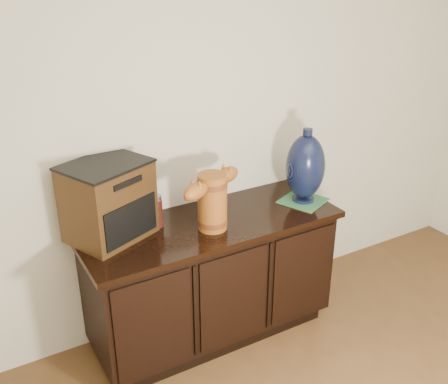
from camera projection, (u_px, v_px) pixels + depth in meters
sideboard at (211, 278)px, 3.04m from camera, size 1.46×0.56×0.75m
terracotta_vessel at (212, 198)px, 2.75m from camera, size 0.43×0.25×0.31m
tv_radio at (108, 201)px, 2.66m from camera, size 0.50×0.46×0.41m
green_mat at (303, 201)px, 3.12m from camera, size 0.31×0.31×0.01m
lamp_base at (305, 167)px, 3.03m from camera, size 0.30×0.30×0.44m
spray_can at (157, 211)px, 2.80m from camera, size 0.06×0.06×0.19m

